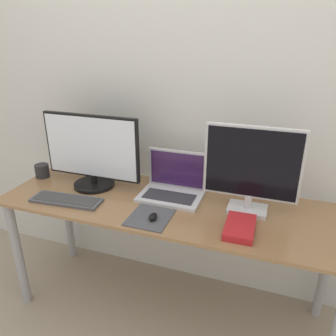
{
  "coord_description": "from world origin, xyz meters",
  "views": [
    {
      "loc": [
        0.51,
        -1.15,
        1.56
      ],
      "look_at": [
        -0.0,
        0.31,
        0.93
      ],
      "focal_mm": 35.0,
      "sensor_mm": 36.0,
      "label": 1
    }
  ],
  "objects_px": {
    "book": "(240,227)",
    "mug": "(42,171)",
    "monitor_right": "(252,168)",
    "laptop": "(173,185)",
    "monitor_left": "(92,153)",
    "mouse": "(153,217)",
    "keyboard": "(66,200)"
  },
  "relations": [
    {
      "from": "monitor_right",
      "to": "keyboard",
      "type": "relative_size",
      "value": 1.17
    },
    {
      "from": "monitor_right",
      "to": "laptop",
      "type": "xyz_separation_m",
      "value": [
        -0.41,
        0.05,
        -0.18
      ]
    },
    {
      "from": "mouse",
      "to": "laptop",
      "type": "bearing_deg",
      "value": 89.37
    },
    {
      "from": "laptop",
      "to": "monitor_right",
      "type": "bearing_deg",
      "value": -6.21
    },
    {
      "from": "monitor_left",
      "to": "keyboard",
      "type": "distance_m",
      "value": 0.3
    },
    {
      "from": "laptop",
      "to": "mouse",
      "type": "bearing_deg",
      "value": -90.63
    },
    {
      "from": "book",
      "to": "mug",
      "type": "xyz_separation_m",
      "value": [
        -1.26,
        0.2,
        0.02
      ]
    },
    {
      "from": "laptop",
      "to": "book",
      "type": "bearing_deg",
      "value": -30.83
    },
    {
      "from": "monitor_left",
      "to": "book",
      "type": "distance_m",
      "value": 0.92
    },
    {
      "from": "laptop",
      "to": "mug",
      "type": "relative_size",
      "value": 3.99
    },
    {
      "from": "laptop",
      "to": "mouse",
      "type": "height_order",
      "value": "laptop"
    },
    {
      "from": "monitor_left",
      "to": "book",
      "type": "xyz_separation_m",
      "value": [
        0.88,
        -0.2,
        -0.19
      ]
    },
    {
      "from": "monitor_right",
      "to": "mouse",
      "type": "xyz_separation_m",
      "value": [
        -0.42,
        -0.25,
        -0.21
      ]
    },
    {
      "from": "book",
      "to": "monitor_right",
      "type": "bearing_deg",
      "value": 86.94
    },
    {
      "from": "keyboard",
      "to": "mug",
      "type": "relative_size",
      "value": 4.62
    },
    {
      "from": "monitor_left",
      "to": "laptop",
      "type": "bearing_deg",
      "value": 5.42
    },
    {
      "from": "laptop",
      "to": "book",
      "type": "distance_m",
      "value": 0.47
    },
    {
      "from": "monitor_left",
      "to": "mug",
      "type": "height_order",
      "value": "monitor_left"
    },
    {
      "from": "keyboard",
      "to": "mouse",
      "type": "height_order",
      "value": "mouse"
    },
    {
      "from": "monitor_right",
      "to": "book",
      "type": "distance_m",
      "value": 0.29
    },
    {
      "from": "mouse",
      "to": "mug",
      "type": "bearing_deg",
      "value": 163.47
    },
    {
      "from": "keyboard",
      "to": "mug",
      "type": "height_order",
      "value": "mug"
    },
    {
      "from": "keyboard",
      "to": "book",
      "type": "bearing_deg",
      "value": 1.72
    },
    {
      "from": "monitor_left",
      "to": "book",
      "type": "bearing_deg",
      "value": -12.55
    },
    {
      "from": "monitor_right",
      "to": "keyboard",
      "type": "bearing_deg",
      "value": -166.46
    },
    {
      "from": "laptop",
      "to": "book",
      "type": "relative_size",
      "value": 1.53
    },
    {
      "from": "monitor_left",
      "to": "mouse",
      "type": "distance_m",
      "value": 0.57
    },
    {
      "from": "monitor_left",
      "to": "mouse",
      "type": "relative_size",
      "value": 9.53
    },
    {
      "from": "monitor_right",
      "to": "mug",
      "type": "distance_m",
      "value": 1.28
    },
    {
      "from": "monitor_left",
      "to": "mouse",
      "type": "xyz_separation_m",
      "value": [
        0.47,
        -0.25,
        -0.19
      ]
    },
    {
      "from": "mug",
      "to": "book",
      "type": "bearing_deg",
      "value": -9.04
    },
    {
      "from": "monitor_left",
      "to": "mouse",
      "type": "bearing_deg",
      "value": -27.68
    }
  ]
}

